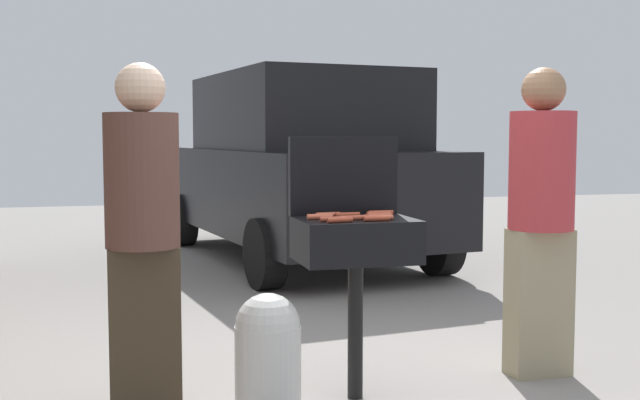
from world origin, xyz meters
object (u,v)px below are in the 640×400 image
at_px(hot_dog_5, 333,219).
at_px(hot_dog_10, 377,219).
at_px(hot_dog_2, 352,218).
at_px(person_right, 541,210).
at_px(person_left, 143,225).
at_px(hot_dog_13, 320,217).
at_px(hot_dog_4, 328,215).
at_px(bbq_grill, 356,247).
at_px(hot_dog_8, 378,215).
at_px(hot_dog_9, 380,216).
at_px(hot_dog_1, 381,213).
at_px(hot_dog_3, 376,217).
at_px(hot_dog_7, 319,216).
at_px(hot_dog_11, 378,214).
at_px(propane_tank, 268,354).
at_px(hot_dog_12, 348,215).
at_px(hot_dog_6, 339,220).
at_px(parked_minivan, 298,167).
at_px(hot_dog_0, 380,218).

relative_size(hot_dog_5, hot_dog_10, 1.00).
height_order(hot_dog_2, person_right, person_right).
bearing_deg(person_left, hot_dog_13, 5.73).
height_order(hot_dog_4, hot_dog_5, same).
distance_m(bbq_grill, hot_dog_8, 0.21).
bearing_deg(hot_dog_9, bbq_grill, 174.95).
xyz_separation_m(hot_dog_1, hot_dog_3, (-0.10, -0.20, 0.00)).
relative_size(hot_dog_7, person_right, 0.07).
distance_m(hot_dog_5, hot_dog_9, 0.30).
relative_size(hot_dog_1, hot_dog_11, 1.00).
xyz_separation_m(hot_dog_9, person_left, (-1.20, 0.08, -0.02)).
distance_m(hot_dog_11, propane_tank, 0.96).
height_order(hot_dog_10, hot_dog_12, same).
bearing_deg(hot_dog_6, hot_dog_2, 42.04).
height_order(hot_dog_2, hot_dog_9, same).
bearing_deg(hot_dog_12, bbq_grill, -75.92).
xyz_separation_m(hot_dog_5, hot_dog_13, (-0.04, 0.11, 0.00)).
xyz_separation_m(hot_dog_1, hot_dog_6, (-0.32, -0.30, 0.00)).
bearing_deg(hot_dog_11, parked_minivan, 82.05).
relative_size(hot_dog_9, person_right, 0.07).
bearing_deg(hot_dog_3, person_right, 9.65).
bearing_deg(hot_dog_2, hot_dog_11, 40.98).
height_order(hot_dog_9, propane_tank, hot_dog_9).
bearing_deg(hot_dog_0, hot_dog_7, 151.50).
distance_m(hot_dog_12, hot_dog_13, 0.19).
height_order(hot_dog_6, hot_dog_10, same).
bearing_deg(hot_dog_8, hot_dog_4, 164.00).
bearing_deg(hot_dog_9, hot_dog_12, 148.83).
distance_m(hot_dog_4, hot_dog_13, 0.13).
relative_size(bbq_grill, hot_dog_13, 7.25).
xyz_separation_m(propane_tank, person_right, (1.63, 0.31, 0.63)).
bearing_deg(hot_dog_10, bbq_grill, 113.70).
xyz_separation_m(hot_dog_5, person_right, (1.29, 0.22, -0.01)).
bearing_deg(hot_dog_6, hot_dog_11, 41.31).
relative_size(hot_dog_2, hot_dog_7, 1.00).
distance_m(bbq_grill, hot_dog_12, 0.18).
relative_size(hot_dog_8, propane_tank, 0.21).
height_order(hot_dog_0, hot_dog_4, same).
relative_size(hot_dog_1, hot_dog_9, 1.00).
xyz_separation_m(hot_dog_7, hot_dog_11, (0.34, 0.05, 0.00)).
height_order(hot_dog_6, hot_dog_8, same).
distance_m(hot_dog_13, parked_minivan, 4.69).
bearing_deg(hot_dog_5, person_left, 169.36).
bearing_deg(hot_dog_11, hot_dog_4, 177.58).
xyz_separation_m(hot_dog_2, hot_dog_7, (-0.14, 0.12, 0.00)).
relative_size(bbq_grill, hot_dog_11, 7.25).
xyz_separation_m(hot_dog_5, hot_dog_11, (0.31, 0.20, 0.00)).
xyz_separation_m(hot_dog_2, hot_dog_9, (0.17, 0.07, 0.00)).
relative_size(hot_dog_5, hot_dog_7, 1.00).
relative_size(hot_dog_8, parked_minivan, 0.03).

